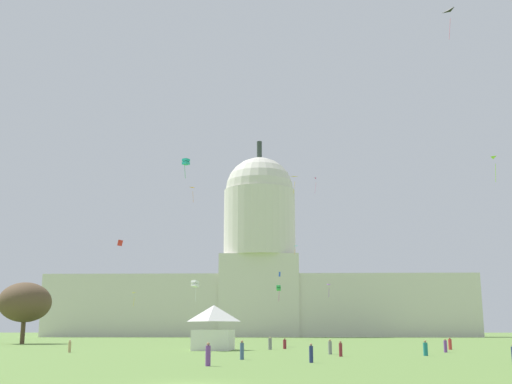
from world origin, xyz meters
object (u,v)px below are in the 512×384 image
kite_black_high (451,15)px  kite_magenta_high (314,180)px  person_purple_edge_east (445,346)px  kite_blue_mid (280,274)px  person_maroon_front_left (341,349)px  kite_yellow_low (136,294)px  kite_orange_high (193,189)px  person_denim_aisle_center (242,351)px  kite_violet_low (327,286)px  kite_white_low (195,284)px  kite_red_mid (120,243)px  kite_cyan_mid (294,247)px  person_purple_front_right (208,355)px  person_red_front_center (450,344)px  kite_lime_mid (497,159)px  kite_turquoise_mid (186,162)px  person_tan_back_right (70,347)px  event_tent (214,327)px  person_teal_near_tent (425,349)px  person_grey_lawn_far_right (330,347)px  person_maroon_near_tree_west (285,344)px  tree_west_near (25,302)px  kite_green_low (279,288)px  kite_gold_high (294,179)px  person_navy_mid_center (311,354)px  capitol_building (260,275)px

kite_black_high → kite_magenta_high: bearing=-21.8°
person_purple_edge_east → kite_blue_mid: bearing=-174.0°
person_maroon_front_left → kite_yellow_low: bearing=-16.3°
person_purple_edge_east → kite_orange_high: (-44.76, 102.34, 42.22)m
person_denim_aisle_center → kite_blue_mid: (3.92, 130.71, 17.88)m
kite_violet_low → kite_white_low: kite_violet_low is taller
person_maroon_front_left → kite_magenta_high: (3.00, 90.35, 39.14)m
kite_red_mid → kite_cyan_mid: 72.61m
person_purple_front_right → kite_blue_mid: (5.96, 140.97, 17.88)m
person_purple_front_right → person_red_front_center: 48.64m
kite_lime_mid → kite_turquoise_mid: (-51.74, 9.29, 2.50)m
kite_white_low → kite_cyan_mid: size_ratio=1.66×
person_tan_back_right → kite_violet_low: kite_violet_low is taller
event_tent → kite_blue_mid: 106.48m
person_tan_back_right → person_purple_edge_east: bearing=19.5°
person_teal_near_tent → person_grey_lawn_far_right: person_grey_lawn_far_right is taller
kite_red_mid → person_maroon_near_tree_west: bearing=-28.2°
tree_west_near → kite_green_low: bearing=45.0°
person_maroon_front_left → kite_gold_high: kite_gold_high is taller
event_tent → kite_blue_mid: bearing=88.4°
event_tent → person_grey_lawn_far_right: (14.38, -13.18, -2.22)m
kite_gold_high → kite_blue_mid: 41.62m
kite_orange_high → kite_yellow_low: bearing=-155.8°
person_maroon_front_left → kite_orange_high: 125.61m
person_purple_front_right → kite_blue_mid: kite_blue_mid is taller
person_purple_edge_east → kite_cyan_mid: (-14.94, 114.07, 26.32)m
person_navy_mid_center → kite_black_high: bearing=61.3°
person_purple_front_right → kite_magenta_high: size_ratio=0.44×
kite_gold_high → person_red_front_center: bearing=100.1°
capitol_building → kite_black_high: size_ratio=33.96×
event_tent → kite_yellow_low: kite_yellow_low is taller
kite_yellow_low → kite_white_low: bearing=-163.7°
person_red_front_center → kite_cyan_mid: bearing=-21.9°
person_tan_back_right → tree_west_near: bearing=135.6°
kite_violet_low → kite_blue_mid: size_ratio=1.97×
event_tent → person_purple_edge_east: event_tent is taller
person_teal_near_tent → person_purple_front_right: 28.50m
kite_orange_high → person_purple_edge_east: bearing=-109.9°
kite_gold_high → person_navy_mid_center: bearing=83.1°
person_purple_front_right → person_tan_back_right: size_ratio=1.18×
person_navy_mid_center → kite_blue_mid: bearing=99.9°
person_maroon_front_left → kite_yellow_low: 98.83m
person_grey_lawn_far_right → kite_black_high: bearing=46.9°
kite_red_mid → person_purple_edge_east: bearing=-23.2°
tree_west_near → person_maroon_near_tree_west: size_ratio=7.62×
kite_violet_low → kite_lime_mid: bearing=75.8°
person_tan_back_right → kite_violet_low: (36.30, 68.67, 11.53)m
person_purple_front_right → kite_cyan_mid: kite_cyan_mid is taller
person_teal_near_tent → person_purple_edge_east: 10.66m
person_navy_mid_center → person_purple_edge_east: bearing=62.9°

